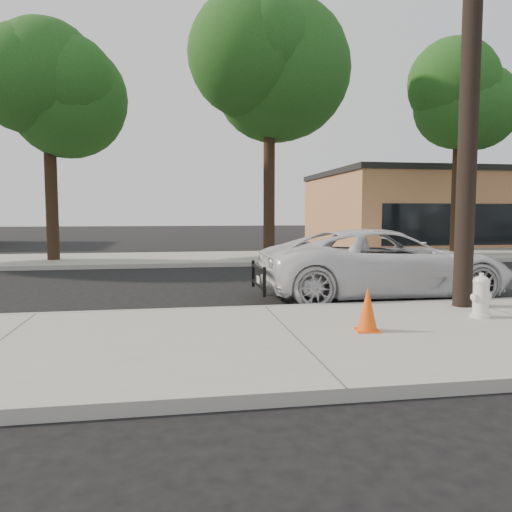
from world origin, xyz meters
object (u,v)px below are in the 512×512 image
Objects in this scene: utility_pole at (471,53)px; police_cruiser at (384,263)px; fire_hydrant at (481,297)px; traffic_cone at (368,309)px.

police_cruiser is (-0.65, 2.00, -3.94)m from utility_pole.
utility_pole is at bearing -161.24° from police_cruiser.
police_cruiser reaches higher than fire_hydrant.
utility_pole is 13.75× the size of traffic_cone.
utility_pole reaches higher than fire_hydrant.
fire_hydrant is 2.30m from traffic_cone.
traffic_cone is at bearing 153.47° from police_cruiser.
police_cruiser is at bearing 84.81° from fire_hydrant.
fire_hydrant is at bearing -171.75° from police_cruiser.
fire_hydrant is (0.39, -2.95, -0.27)m from police_cruiser.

